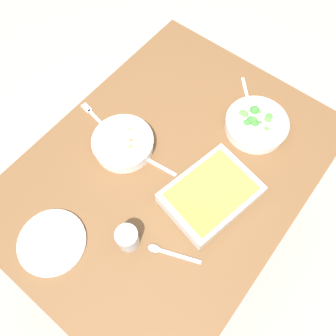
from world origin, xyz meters
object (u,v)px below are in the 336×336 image
stew_bowl (123,143)px  baking_dish (210,195)px  drink_cup (128,238)px  spoon_spare (167,252)px  spoon_by_broccoli (248,100)px  broccoli_bowl (256,124)px  spoon_by_stew (149,160)px  side_plate (52,242)px  fork_on_table (94,116)px

stew_bowl → baking_dish: 0.36m
drink_cup → spoon_spare: drink_cup is taller
spoon_spare → spoon_by_broccoli: bearing=-169.9°
drink_cup → baking_dish: bearing=157.3°
broccoli_bowl → spoon_by_stew: (0.35, -0.22, -0.03)m
stew_bowl → drink_cup: size_ratio=2.62×
baking_dish → spoon_spare: baking_dish is taller
drink_cup → spoon_spare: size_ratio=0.50×
drink_cup → side_plate: (0.16, -0.19, -0.03)m
baking_dish → spoon_by_broccoli: bearing=-164.7°
broccoli_bowl → spoon_by_broccoli: (-0.09, -0.09, -0.03)m
broccoli_bowl → spoon_spare: broccoli_bowl is taller
drink_cup → spoon_by_stew: (-0.27, -0.13, -0.03)m
baking_dish → spoon_by_broccoli: baking_dish is taller
stew_bowl → baking_dish: (-0.03, 0.36, 0.00)m
baking_dish → side_plate: size_ratio=1.54×
broccoli_bowl → drink_cup: bearing=-8.1°
stew_bowl → spoon_by_broccoli: stew_bowl is taller
spoon_by_broccoli → fork_on_table: (0.43, -0.42, -0.00)m
fork_on_table → spoon_by_broccoli: bearing=135.4°
spoon_by_stew → spoon_spare: 0.33m
stew_bowl → fork_on_table: bearing=-99.7°
drink_cup → fork_on_table: drink_cup is taller
drink_cup → fork_on_table: 0.51m
baking_dish → fork_on_table: baking_dish is taller
stew_bowl → fork_on_table: size_ratio=1.26×
stew_bowl → fork_on_table: stew_bowl is taller
stew_bowl → spoon_by_stew: (-0.01, 0.11, -0.03)m
spoon_by_broccoli → baking_dish: bearing=15.3°
side_plate → spoon_by_broccoli: bearing=167.6°
baking_dish → fork_on_table: 0.54m
spoon_by_stew → spoon_by_broccoli: (-0.45, 0.14, 0.00)m
stew_bowl → spoon_spare: 0.42m
spoon_spare → side_plate: bearing=-56.6°
drink_cup → spoon_by_broccoli: drink_cup is taller
broccoli_bowl → baking_dish: broccoli_bowl is taller
spoon_by_stew → baking_dish: bearing=93.9°
spoon_by_stew → spoon_spare: same height
fork_on_table → spoon_by_stew: bearing=86.5°
drink_cup → spoon_by_stew: drink_cup is taller
spoon_by_stew → fork_on_table: spoon_by_stew is taller
broccoli_bowl → side_plate: size_ratio=1.06×
stew_bowl → spoon_by_stew: stew_bowl is taller
baking_dish → side_plate: (0.44, -0.31, -0.03)m
fork_on_table → drink_cup: bearing=56.3°
spoon_by_stew → spoon_by_broccoli: size_ratio=1.26×
stew_bowl → spoon_by_stew: 0.11m
broccoli_bowl → spoon_by_broccoli: size_ratio=1.68×
spoon_spare → broccoli_bowl: bearing=-177.0°
broccoli_bowl → spoon_spare: bearing=3.0°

